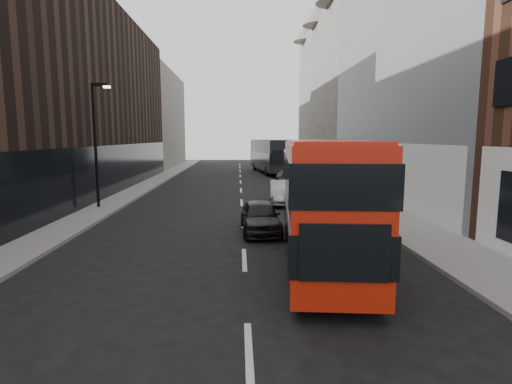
{
  "coord_description": "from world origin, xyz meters",
  "views": [
    {
      "loc": [
        -0.18,
        -5.16,
        4.13
      ],
      "look_at": [
        0.34,
        6.73,
        2.5
      ],
      "focal_mm": 28.0,
      "sensor_mm": 36.0,
      "label": 1
    }
  ],
  "objects": [
    {
      "name": "building_modern_block",
      "position": [
        11.47,
        21.0,
        9.9
      ],
      "size": [
        5.03,
        22.0,
        20.0
      ],
      "color": "#94999D",
      "rests_on": "ground"
    },
    {
      "name": "red_bus",
      "position": [
        2.55,
        7.87,
        2.24
      ],
      "size": [
        3.37,
        10.17,
        4.05
      ],
      "rotation": [
        0.0,
        0.0,
        -0.1
      ],
      "color": "#B71C0B",
      "rests_on": "ground"
    },
    {
      "name": "building_victorian",
      "position": [
        11.38,
        44.0,
        9.66
      ],
      "size": [
        6.5,
        24.0,
        21.0
      ],
      "color": "#5E5A53",
      "rests_on": "ground"
    },
    {
      "name": "building_left_far",
      "position": [
        -11.5,
        52.0,
        6.5
      ],
      "size": [
        5.0,
        20.0,
        13.0
      ],
      "primitive_type": "cube",
      "color": "#5E5A53",
      "rests_on": "ground"
    },
    {
      "name": "grey_bus",
      "position": [
        3.57,
        41.65,
        2.08
      ],
      "size": [
        4.41,
        12.24,
        3.88
      ],
      "rotation": [
        0.0,
        0.0,
        0.14
      ],
      "color": "black",
      "rests_on": "ground"
    },
    {
      "name": "car_b",
      "position": [
        2.57,
        19.58,
        0.72
      ],
      "size": [
        1.82,
        4.46,
        1.44
      ],
      "primitive_type": "imported",
      "rotation": [
        0.0,
        0.0,
        -0.07
      ],
      "color": "#92949A",
      "rests_on": "ground"
    },
    {
      "name": "car_c",
      "position": [
        4.05,
        27.86,
        0.69
      ],
      "size": [
        2.21,
        4.85,
        1.38
      ],
      "primitive_type": "imported",
      "rotation": [
        0.0,
        0.0,
        0.06
      ],
      "color": "black",
      "rests_on": "ground"
    },
    {
      "name": "street_lamp",
      "position": [
        -8.22,
        18.0,
        4.18
      ],
      "size": [
        1.06,
        0.22,
        7.0
      ],
      "color": "black",
      "rests_on": "sidewalk_left"
    },
    {
      "name": "building_left_mid",
      "position": [
        -11.5,
        30.0,
        7.0
      ],
      "size": [
        5.0,
        24.0,
        14.0
      ],
      "primitive_type": "cube",
      "color": "black",
      "rests_on": "ground"
    },
    {
      "name": "sidewalk_left",
      "position": [
        -8.0,
        25.0,
        0.07
      ],
      "size": [
        2.0,
        80.0,
        0.15
      ],
      "primitive_type": "cube",
      "color": "slate",
      "rests_on": "ground"
    },
    {
      "name": "car_a",
      "position": [
        0.76,
        12.0,
        0.7
      ],
      "size": [
        1.79,
        4.16,
        1.4
      ],
      "primitive_type": "imported",
      "rotation": [
        0.0,
        0.0,
        0.03
      ],
      "color": "black",
      "rests_on": "ground"
    },
    {
      "name": "sidewalk_right",
      "position": [
        7.5,
        25.0,
        0.07
      ],
      "size": [
        3.0,
        80.0,
        0.15
      ],
      "primitive_type": "cube",
      "color": "slate",
      "rests_on": "ground"
    }
  ]
}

